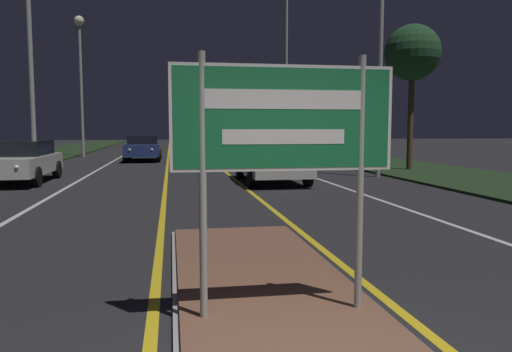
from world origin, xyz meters
name	(u,v)px	position (x,y,z in m)	size (l,w,h in m)	color
median_island	(283,318)	(0.00, 1.80, 0.04)	(2.04, 8.18, 0.10)	#999993
verge_right	(391,165)	(9.50, 20.00, 0.04)	(5.00, 100.00, 0.08)	#1E3319
centre_line_yellow_left	(168,162)	(-1.21, 25.00, 0.00)	(0.12, 70.00, 0.01)	gold
centre_line_yellow_right	(212,161)	(1.21, 25.00, 0.00)	(0.12, 70.00, 0.01)	gold
lane_line_white_left	(111,162)	(-4.20, 25.00, 0.00)	(0.12, 70.00, 0.01)	silver
lane_line_white_right	(265,161)	(4.20, 25.00, 0.00)	(0.12, 70.00, 0.01)	silver
edge_line_white_left	(52,163)	(-7.20, 25.00, 0.00)	(0.10, 70.00, 0.01)	silver
edge_line_white_right	(316,160)	(7.20, 25.00, 0.00)	(0.10, 70.00, 0.01)	silver
highway_sign	(284,131)	(0.00, 1.79, 1.79)	(2.05, 0.07, 2.39)	#9E9E99
streetlight_left_far	(80,59)	(-6.55, 30.56, 6.16)	(0.61, 0.61, 8.80)	#9E9E99
streetlight_right_far	(286,56)	(6.68, 30.44, 6.67)	(0.48, 0.48, 11.08)	#9E9E99
car_receding_0	(272,159)	(2.32, 13.74, 0.79)	(2.00, 4.51, 1.52)	silver
car_receding_1	(240,149)	(2.54, 23.16, 0.76)	(1.86, 4.35, 1.41)	#B7B7BC
car_receding_2	(216,141)	(2.46, 36.78, 0.79)	(1.97, 4.74, 1.46)	#B7B7BC
car_receding_3	(208,139)	(2.63, 47.92, 0.74)	(1.97, 4.37, 1.36)	black
car_approaching_0	(20,161)	(-6.02, 15.13, 0.74)	(1.97, 4.64, 1.40)	silver
car_approaching_1	(143,147)	(-2.57, 26.11, 0.75)	(1.96, 4.52, 1.41)	navy
roadside_palm_right	(412,54)	(8.99, 17.16, 4.92)	(2.32, 2.32, 6.05)	#4C3823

